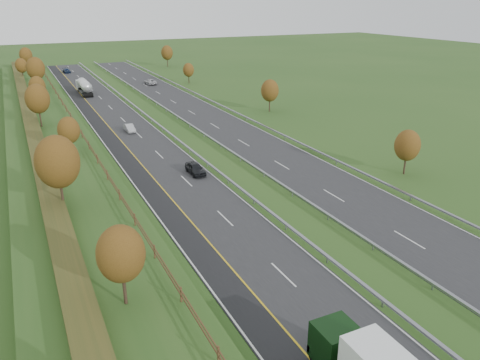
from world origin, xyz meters
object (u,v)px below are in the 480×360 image
(road_tanker, at_px, (84,86))
(car_small_far, at_px, (67,71))
(car_silver_mid, at_px, (130,128))
(car_dark_near, at_px, (195,168))
(car_oncoming, at_px, (150,82))

(road_tanker, relative_size, car_small_far, 2.46)
(road_tanker, bearing_deg, car_silver_mid, -87.72)
(car_dark_near, relative_size, car_small_far, 0.95)
(car_silver_mid, xyz_separation_m, car_small_far, (-1.32, 78.01, 0.02))
(road_tanker, xyz_separation_m, car_oncoming, (18.07, 6.23, -1.12))
(car_small_far, relative_size, car_oncoming, 0.90)
(road_tanker, relative_size, car_dark_near, 2.59)
(car_small_far, bearing_deg, car_silver_mid, -93.51)
(car_small_far, distance_m, car_oncoming, 36.71)
(car_dark_near, relative_size, car_silver_mid, 1.12)
(car_silver_mid, distance_m, car_oncoming, 48.77)
(road_tanker, xyz_separation_m, car_silver_mid, (1.58, -39.67, -1.18))
(car_small_far, bearing_deg, road_tanker, -94.88)
(car_dark_near, bearing_deg, car_small_far, 92.24)
(car_dark_near, distance_m, car_oncoming, 71.99)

